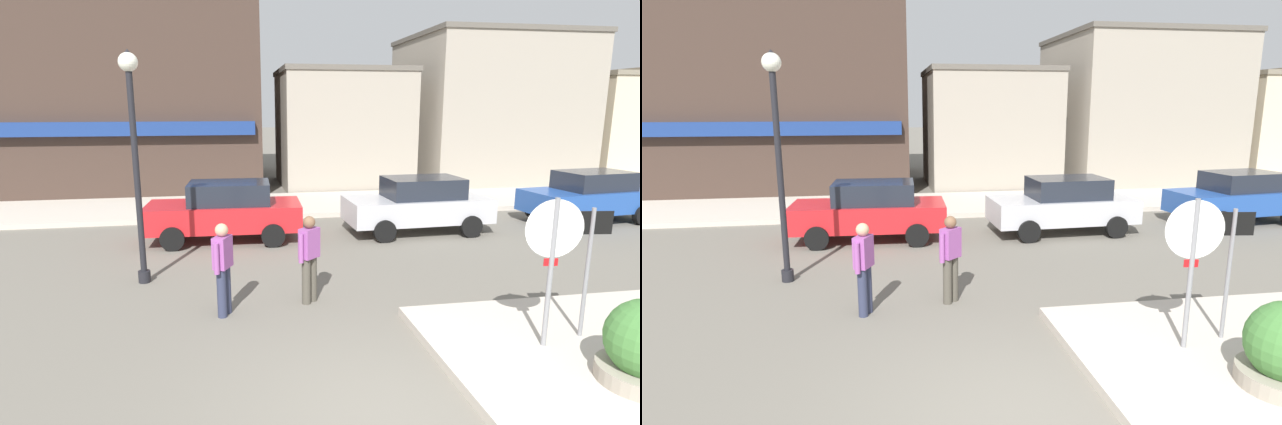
% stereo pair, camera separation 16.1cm
% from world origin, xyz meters
% --- Properties ---
extents(ground_plane, '(160.00, 160.00, 0.00)m').
position_xyz_m(ground_plane, '(0.00, 0.00, 0.00)').
color(ground_plane, '#6B665B').
extents(kerb_far, '(80.00, 4.00, 0.15)m').
position_xyz_m(kerb_far, '(0.00, 12.59, 0.07)').
color(kerb_far, beige).
rests_on(kerb_far, ground).
extents(stop_sign, '(0.81, 0.13, 2.30)m').
position_xyz_m(stop_sign, '(2.57, 1.20, 1.52)').
color(stop_sign, gray).
rests_on(stop_sign, ground).
extents(one_way_sign, '(0.60, 0.10, 2.10)m').
position_xyz_m(one_way_sign, '(3.30, 1.38, 1.33)').
color(one_way_sign, gray).
rests_on(one_way_sign, ground).
extents(lamp_post, '(0.36, 0.36, 4.54)m').
position_xyz_m(lamp_post, '(-3.57, 5.35, 2.96)').
color(lamp_post, black).
rests_on(lamp_post, ground).
extents(parked_car_nearest, '(4.06, 2.00, 1.56)m').
position_xyz_m(parked_car_nearest, '(-1.95, 8.38, 0.81)').
color(parked_car_nearest, red).
rests_on(parked_car_nearest, ground).
extents(parked_car_second, '(4.06, 2.00, 1.56)m').
position_xyz_m(parked_car_second, '(3.38, 8.32, 0.81)').
color(parked_car_second, '#B7B7BC').
rests_on(parked_car_second, ground).
extents(parked_car_third, '(4.16, 2.21, 1.56)m').
position_xyz_m(parked_car_third, '(9.07, 8.68, 0.81)').
color(parked_car_third, '#234C9E').
rests_on(parked_car_third, ground).
extents(pedestrian_crossing_near, '(0.35, 0.54, 1.61)m').
position_xyz_m(pedestrian_crossing_near, '(-1.95, 3.42, 0.87)').
color(pedestrian_crossing_near, '#2D334C').
rests_on(pedestrian_crossing_near, ground).
extents(pedestrian_crossing_far, '(0.47, 0.44, 1.61)m').
position_xyz_m(pedestrian_crossing_far, '(-0.43, 3.73, 0.87)').
color(pedestrian_crossing_far, '#4C473D').
rests_on(pedestrian_crossing_far, ground).
extents(building_corner_shop, '(11.56, 10.36, 8.29)m').
position_xyz_m(building_corner_shop, '(-6.17, 19.51, 4.15)').
color(building_corner_shop, '#3D2D26').
rests_on(building_corner_shop, ground).
extents(building_storefront_left_near, '(5.47, 5.52, 5.07)m').
position_xyz_m(building_storefront_left_near, '(3.10, 17.39, 2.54)').
color(building_storefront_left_near, '#9E9384').
rests_on(building_storefront_left_near, ground).
extents(building_storefront_left_mid, '(7.42, 6.80, 6.67)m').
position_xyz_m(building_storefront_left_mid, '(10.21, 17.58, 3.34)').
color(building_storefront_left_mid, '#9E9384').
rests_on(building_storefront_left_mid, ground).
extents(building_storefront_right_near, '(5.69, 7.51, 5.02)m').
position_xyz_m(building_storefront_right_near, '(17.29, 18.27, 2.51)').
color(building_storefront_right_near, beige).
rests_on(building_storefront_right_near, ground).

